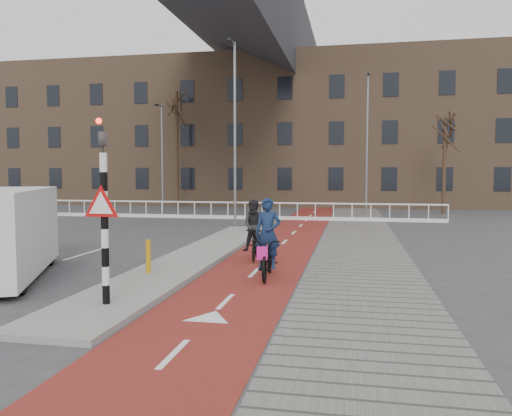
# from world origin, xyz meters

# --- Properties ---
(ground) EXTENTS (120.00, 120.00, 0.00)m
(ground) POSITION_xyz_m (0.00, 0.00, 0.00)
(ground) COLOR #38383A
(ground) RESTS_ON ground
(bike_lane) EXTENTS (2.50, 60.00, 0.01)m
(bike_lane) POSITION_xyz_m (1.50, 10.00, 0.01)
(bike_lane) COLOR maroon
(bike_lane) RESTS_ON ground
(sidewalk) EXTENTS (3.00, 60.00, 0.01)m
(sidewalk) POSITION_xyz_m (4.30, 10.00, 0.01)
(sidewalk) COLOR slate
(sidewalk) RESTS_ON ground
(curb_island) EXTENTS (1.80, 16.00, 0.12)m
(curb_island) POSITION_xyz_m (-0.70, 4.00, 0.06)
(curb_island) COLOR gray
(curb_island) RESTS_ON ground
(traffic_signal) EXTENTS (0.80, 0.80, 3.68)m
(traffic_signal) POSITION_xyz_m (-0.60, -2.02, 1.99)
(traffic_signal) COLOR black
(traffic_signal) RESTS_ON curb_island
(bollard) EXTENTS (0.12, 0.12, 0.83)m
(bollard) POSITION_xyz_m (-1.00, 0.95, 0.54)
(bollard) COLOR #CE8C0B
(bollard) RESTS_ON curb_island
(cyclist_near) EXTENTS (0.81, 1.97, 2.00)m
(cyclist_near) POSITION_xyz_m (1.96, 1.43, 0.68)
(cyclist_near) COLOR black
(cyclist_near) RESTS_ON bike_lane
(cyclist_far) EXTENTS (0.83, 1.71, 1.81)m
(cyclist_far) POSITION_xyz_m (1.15, 3.92, 0.76)
(cyclist_far) COLOR black
(cyclist_far) RESTS_ON bike_lane
(railing) EXTENTS (28.00, 0.10, 0.99)m
(railing) POSITION_xyz_m (-5.00, 17.00, 0.31)
(railing) COLOR silver
(railing) RESTS_ON ground
(townhouse_row) EXTENTS (46.00, 10.00, 15.90)m
(townhouse_row) POSITION_xyz_m (-3.00, 32.00, 7.81)
(townhouse_row) COLOR #7F6047
(townhouse_row) RESTS_ON ground
(tree_mid) EXTENTS (0.25, 0.25, 8.74)m
(tree_mid) POSITION_xyz_m (-9.04, 25.30, 4.37)
(tree_mid) COLOR #322216
(tree_mid) RESTS_ON ground
(tree_right) EXTENTS (0.24, 0.24, 6.16)m
(tree_right) POSITION_xyz_m (9.77, 23.04, 3.08)
(tree_right) COLOR #322216
(tree_right) RESTS_ON ground
(streetlight_near) EXTENTS (0.12, 0.12, 8.84)m
(streetlight_near) POSITION_xyz_m (-1.59, 12.86, 4.42)
(streetlight_near) COLOR slate
(streetlight_near) RESTS_ON ground
(streetlight_left) EXTENTS (0.12, 0.12, 7.26)m
(streetlight_left) POSITION_xyz_m (-8.76, 21.59, 3.63)
(streetlight_left) COLOR slate
(streetlight_left) RESTS_ON ground
(streetlight_right) EXTENTS (0.12, 0.12, 8.69)m
(streetlight_right) POSITION_xyz_m (4.86, 21.14, 4.34)
(streetlight_right) COLOR slate
(streetlight_right) RESTS_ON ground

